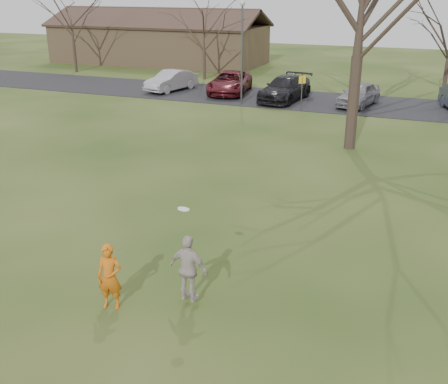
{
  "coord_description": "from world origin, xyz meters",
  "views": [
    {
      "loc": [
        5.21,
        -9.42,
        7.11
      ],
      "look_at": [
        0.0,
        4.0,
        1.5
      ],
      "focal_mm": 42.74,
      "sensor_mm": 36.0,
      "label": 1
    }
  ],
  "objects_px": {
    "catching_play": "(189,269)",
    "building": "(159,42)",
    "car_2": "(230,83)",
    "car_4": "(359,94)",
    "car_3": "(285,89)",
    "player_defender": "(110,277)",
    "car_1": "(171,80)",
    "lamp_post": "(242,40)"
  },
  "relations": [
    {
      "from": "catching_play",
      "to": "building",
      "type": "xyz_separation_m",
      "value": [
        -20.53,
        37.61,
        0.95
      ]
    },
    {
      "from": "catching_play",
      "to": "lamp_post",
      "type": "xyz_separation_m",
      "value": [
        -6.53,
        22.11,
        2.99
      ]
    },
    {
      "from": "catching_play",
      "to": "lamp_post",
      "type": "relative_size",
      "value": 0.38
    },
    {
      "from": "car_2",
      "to": "building",
      "type": "bearing_deg",
      "value": 124.59
    },
    {
      "from": "catching_play",
      "to": "building",
      "type": "height_order",
      "value": "building"
    },
    {
      "from": "car_3",
      "to": "lamp_post",
      "type": "relative_size",
      "value": 0.85
    },
    {
      "from": "car_2",
      "to": "car_3",
      "type": "distance_m",
      "value": 4.33
    },
    {
      "from": "catching_play",
      "to": "building",
      "type": "distance_m",
      "value": 42.86
    },
    {
      "from": "car_1",
      "to": "catching_play",
      "type": "height_order",
      "value": "catching_play"
    },
    {
      "from": "player_defender",
      "to": "catching_play",
      "type": "distance_m",
      "value": 1.84
    },
    {
      "from": "car_2",
      "to": "building",
      "type": "xyz_separation_m",
      "value": [
        -12.11,
        12.6,
        1.15
      ]
    },
    {
      "from": "catching_play",
      "to": "lamp_post",
      "type": "height_order",
      "value": "lamp_post"
    },
    {
      "from": "car_1",
      "to": "car_3",
      "type": "bearing_deg",
      "value": 11.93
    },
    {
      "from": "car_4",
      "to": "catching_play",
      "type": "bearing_deg",
      "value": -79.03
    },
    {
      "from": "lamp_post",
      "to": "car_2",
      "type": "bearing_deg",
      "value": 123.07
    },
    {
      "from": "player_defender",
      "to": "car_3",
      "type": "height_order",
      "value": "player_defender"
    },
    {
      "from": "car_2",
      "to": "car_4",
      "type": "relative_size",
      "value": 1.27
    },
    {
      "from": "player_defender",
      "to": "car_1",
      "type": "xyz_separation_m",
      "value": [
        -10.98,
        25.17,
        -0.05
      ]
    },
    {
      "from": "car_2",
      "to": "car_1",
      "type": "bearing_deg",
      "value": 178.34
    },
    {
      "from": "player_defender",
      "to": "building",
      "type": "height_order",
      "value": "building"
    },
    {
      "from": "car_1",
      "to": "building",
      "type": "height_order",
      "value": "building"
    },
    {
      "from": "car_3",
      "to": "lamp_post",
      "type": "xyz_separation_m",
      "value": [
        -2.33,
        -1.92,
        3.16
      ]
    },
    {
      "from": "car_1",
      "to": "catching_play",
      "type": "relative_size",
      "value": 1.82
    },
    {
      "from": "car_2",
      "to": "car_3",
      "type": "relative_size",
      "value": 1.01
    },
    {
      "from": "car_4",
      "to": "catching_play",
      "type": "xyz_separation_m",
      "value": [
        -0.52,
        -24.11,
        0.22
      ]
    },
    {
      "from": "car_3",
      "to": "catching_play",
      "type": "xyz_separation_m",
      "value": [
        4.19,
        -24.03,
        0.17
      ]
    },
    {
      "from": "car_4",
      "to": "building",
      "type": "height_order",
      "value": "building"
    },
    {
      "from": "catching_play",
      "to": "car_1",
      "type": "bearing_deg",
      "value": 117.39
    },
    {
      "from": "car_1",
      "to": "catching_play",
      "type": "distance_m",
      "value": 27.53
    },
    {
      "from": "car_3",
      "to": "car_1",
      "type": "bearing_deg",
      "value": -175.49
    },
    {
      "from": "car_1",
      "to": "lamp_post",
      "type": "xyz_separation_m",
      "value": [
        6.13,
        -2.33,
        3.21
      ]
    },
    {
      "from": "lamp_post",
      "to": "building",
      "type": "bearing_deg",
      "value": 132.09
    },
    {
      "from": "player_defender",
      "to": "building",
      "type": "xyz_separation_m",
      "value": [
        -18.85,
        38.34,
        1.12
      ]
    },
    {
      "from": "lamp_post",
      "to": "car_1",
      "type": "bearing_deg",
      "value": 159.18
    },
    {
      "from": "building",
      "to": "car_2",
      "type": "bearing_deg",
      "value": -46.13
    },
    {
      "from": "catching_play",
      "to": "building",
      "type": "bearing_deg",
      "value": 118.63
    },
    {
      "from": "car_2",
      "to": "car_3",
      "type": "height_order",
      "value": "car_3"
    },
    {
      "from": "car_3",
      "to": "lamp_post",
      "type": "height_order",
      "value": "lamp_post"
    },
    {
      "from": "car_2",
      "to": "catching_play",
      "type": "height_order",
      "value": "catching_play"
    },
    {
      "from": "building",
      "to": "lamp_post",
      "type": "distance_m",
      "value": 20.99
    },
    {
      "from": "building",
      "to": "car_3",
      "type": "bearing_deg",
      "value": -39.73
    },
    {
      "from": "car_4",
      "to": "lamp_post",
      "type": "bearing_deg",
      "value": -151.97
    }
  ]
}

